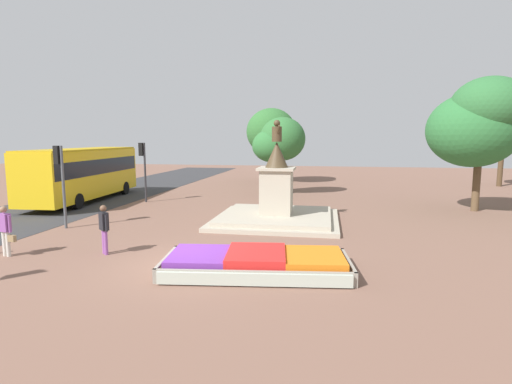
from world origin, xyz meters
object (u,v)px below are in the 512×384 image
object	(u,v)px
statue_monument	(276,204)
traffic_light_mid_block	(60,171)
pedestrian_near_planter	(104,226)
city_bus	(83,171)
flower_planter	(256,263)
pedestrian_with_handbag	(5,228)
traffic_light_far_corner	(143,161)

from	to	relation	value
statue_monument	traffic_light_mid_block	bearing A→B (deg)	-161.39
pedestrian_near_planter	city_bus	bearing A→B (deg)	125.97
flower_planter	pedestrian_with_handbag	bearing A→B (deg)	179.19
city_bus	traffic_light_far_corner	bearing A→B (deg)	5.02
flower_planter	traffic_light_mid_block	size ratio (longest dim) A/B	1.59
flower_planter	pedestrian_near_planter	size ratio (longest dim) A/B	3.38
statue_monument	traffic_light_far_corner	world-z (taller)	statue_monument
pedestrian_near_planter	flower_planter	bearing A→B (deg)	-9.68
traffic_light_mid_block	pedestrian_with_handbag	distance (m)	4.58
pedestrian_with_handbag	city_bus	bearing A→B (deg)	111.70
statue_monument	pedestrian_with_handbag	bearing A→B (deg)	-138.57
flower_planter	traffic_light_far_corner	world-z (taller)	traffic_light_far_corner
statue_monument	pedestrian_near_planter	size ratio (longest dim) A/B	3.41
traffic_light_mid_block	traffic_light_far_corner	size ratio (longest dim) A/B	0.99
statue_monument	pedestrian_with_handbag	distance (m)	11.01
statue_monument	traffic_light_far_corner	bearing A→B (deg)	153.64
pedestrian_near_planter	traffic_light_far_corner	bearing A→B (deg)	109.04
flower_planter	city_bus	distance (m)	17.49
traffic_light_far_corner	pedestrian_with_handbag	world-z (taller)	traffic_light_far_corner
statue_monument	pedestrian_with_handbag	xyz separation A→B (m)	(-8.25, -7.28, 0.15)
flower_planter	pedestrian_near_planter	world-z (taller)	pedestrian_near_planter
traffic_light_far_corner	city_bus	size ratio (longest dim) A/B	0.36
traffic_light_mid_block	city_bus	distance (m)	8.03
traffic_light_mid_block	statue_monument	bearing A→B (deg)	18.61
traffic_light_far_corner	city_bus	world-z (taller)	traffic_light_far_corner
flower_planter	traffic_light_mid_block	bearing A→B (deg)	155.43
pedestrian_with_handbag	traffic_light_far_corner	bearing A→B (deg)	93.05
traffic_light_far_corner	pedestrian_with_handbag	bearing A→B (deg)	-86.95
traffic_light_mid_block	traffic_light_far_corner	bearing A→B (deg)	88.01
traffic_light_mid_block	traffic_light_far_corner	world-z (taller)	traffic_light_far_corner
pedestrian_near_planter	traffic_light_mid_block	bearing A→B (deg)	139.72
flower_planter	statue_monument	distance (m)	7.43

